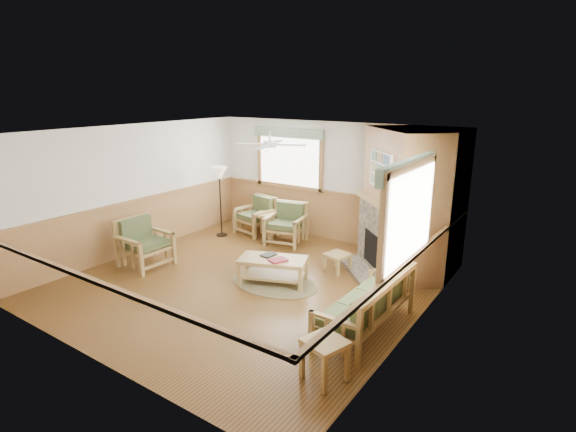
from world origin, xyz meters
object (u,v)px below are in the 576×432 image
Objects in this scene: armchair_left at (145,243)px; end_table_chairs at (266,225)px; sofa at (366,304)px; coffee_table at (273,271)px; floor_lamp_left at (220,202)px; armchair_back_left at (255,215)px; floor_lamp_right at (406,246)px; end_table_sofa at (325,360)px; footstool at (337,263)px; armchair_back_right at (286,224)px.

end_table_chairs is at bearing -14.95° from armchair_left.
sofa is 1.55× the size of coffee_table.
floor_lamp_left reaches higher than end_table_chairs.
floor_lamp_left is (-0.54, -0.62, 0.40)m from armchair_back_left.
floor_lamp_right is at bearing -176.75° from sofa.
sofa is at bearing -88.27° from floor_lamp_right.
floor_lamp_right is (4.60, 1.83, 0.33)m from armchair_left.
armchair_left is at bearing 174.64° from coffee_table.
footstool is at bearing 115.67° from end_table_sofa.
floor_lamp_left is at bearing -175.94° from armchair_back_right.
armchair_back_right is at bearing -26.95° from armchair_left.
armchair_back_left is at bearing -7.01° from armchair_left.
sofa is at bearing -85.92° from armchair_left.
floor_lamp_right is at bearing 7.07° from coffee_table.
armchair_back_left is at bearing 165.64° from floor_lamp_right.
floor_lamp_right reaches higher than armchair_back_left.
end_table_chairs is (-0.64, 0.11, -0.17)m from armchair_back_right.
end_table_chairs is at bearing 134.16° from end_table_sofa.
armchair_left is at bearing -107.35° from end_table_chairs.
end_table_chairs is at bearing 158.93° from armchair_back_right.
armchair_left reaches higher than end_table_chairs.
armchair_left is at bearing -88.38° from floor_lamp_left.
armchair_back_left is 1.05m from armchair_back_right.
coffee_table is (2.10, -2.15, -0.20)m from armchair_back_left.
sofa is 2.22m from footstool.
armchair_left is 2.69m from coffee_table.
end_table_chairs reaches higher than footstool.
end_table_chairs is 1.37× the size of footstool.
armchair_back_right is 3.23m from floor_lamp_right.
footstool is 0.25× the size of floor_lamp_left.
footstool is at bearing 178.43° from floor_lamp_right.
sofa is 2.10× the size of armchair_back_left.
armchair_left is 4.96m from floor_lamp_right.
floor_lamp_left is (-4.72, 2.12, 0.41)m from sofa.
floor_lamp_left is (-1.57, -0.43, 0.39)m from armchair_back_right.
end_table_sofa is at bearing -32.96° from armchair_back_left.
floor_lamp_right is (3.09, -0.86, 0.35)m from armchair_back_right.
armchair_back_left reaches higher than footstool.
floor_lamp_left reaches higher than armchair_back_right.
coffee_table is at bearing -71.72° from armchair_left.
floor_lamp_left is at bearing 144.41° from end_table_sofa.
end_table_chairs is 5.53m from end_table_sofa.
sofa is 1.73m from floor_lamp_right.
end_table_sofa is (4.73, -1.17, -0.21)m from armchair_left.
armchair_back_right reaches higher than end_table_sofa.
armchair_back_right reaches higher than sofa.
armchair_left is (-0.48, -2.88, 0.03)m from armchair_back_left.
end_table_chairs is (0.40, -0.08, -0.16)m from armchair_back_left.
end_table_chairs reaches higher than coffee_table.
sofa reaches higher than end_table_sofa.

